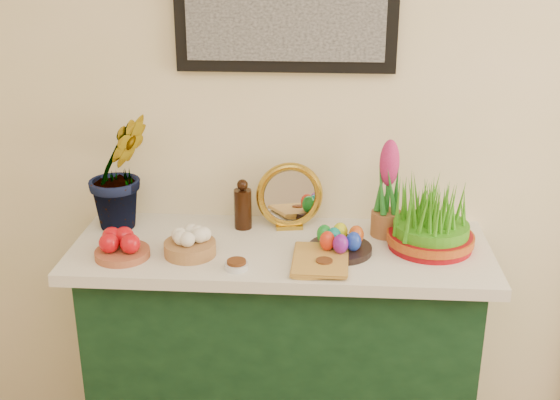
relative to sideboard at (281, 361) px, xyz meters
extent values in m
cube|color=#FEEABF|center=(0.35, 0.25, 0.93)|extent=(4.00, 0.04, 2.70)
cube|color=#153B1F|center=(0.00, 0.00, 0.00)|extent=(1.30, 0.45, 0.85)
cube|color=silver|center=(0.00, 0.00, 0.45)|extent=(1.40, 0.55, 0.04)
imported|color=#227324|center=(-0.57, 0.12, 0.74)|extent=(0.36, 0.35, 0.54)
cylinder|color=#9F5132|center=(-0.51, -0.13, 0.48)|extent=(0.20, 0.20, 0.02)
cylinder|color=#AB7745|center=(-0.29, -0.10, 0.49)|extent=(0.19, 0.19, 0.04)
cylinder|color=black|center=(-0.14, 0.13, 0.54)|extent=(0.06, 0.06, 0.14)
sphere|color=black|center=(-0.14, 0.13, 0.63)|extent=(0.04, 0.04, 0.04)
cube|color=gold|center=(0.02, 0.14, 0.47)|extent=(0.10, 0.06, 0.01)
torus|color=gold|center=(0.02, 0.16, 0.58)|extent=(0.24, 0.09, 0.24)
cylinder|color=silver|center=(0.02, 0.15, 0.58)|extent=(0.18, 0.05, 0.18)
imported|color=#C18D38|center=(0.05, -0.14, 0.48)|extent=(0.17, 0.24, 0.03)
cylinder|color=silver|center=(-0.13, -0.19, 0.47)|extent=(0.08, 0.08, 0.02)
cylinder|color=#592D14|center=(-0.13, -0.19, 0.49)|extent=(0.06, 0.06, 0.01)
cylinder|color=silver|center=(0.15, -0.16, 0.47)|extent=(0.07, 0.07, 0.02)
cylinder|color=#592D14|center=(0.15, -0.16, 0.49)|extent=(0.05, 0.05, 0.01)
cylinder|color=black|center=(0.20, -0.05, 0.48)|extent=(0.24, 0.24, 0.02)
ellipsoid|color=red|center=(0.16, -0.08, 0.52)|extent=(0.05, 0.05, 0.07)
ellipsoid|color=#1937B3|center=(0.24, -0.08, 0.52)|extent=(0.05, 0.05, 0.07)
ellipsoid|color=yellow|center=(0.20, 0.00, 0.52)|extent=(0.05, 0.05, 0.07)
ellipsoid|color=#188427|center=(0.14, -0.03, 0.52)|extent=(0.05, 0.05, 0.07)
ellipsoid|color=#CE4E18|center=(0.25, -0.03, 0.52)|extent=(0.05, 0.05, 0.07)
ellipsoid|color=#74198D|center=(0.20, -0.10, 0.52)|extent=(0.05, 0.05, 0.07)
ellipsoid|color=#0B8A7C|center=(0.18, -0.05, 0.52)|extent=(0.05, 0.05, 0.07)
cylinder|color=#93572F|center=(0.36, 0.11, 0.51)|extent=(0.10, 0.10, 0.09)
ellipsoid|color=#D32A81|center=(0.36, 0.11, 0.73)|extent=(0.07, 0.07, 0.16)
cylinder|color=maroon|center=(0.50, 0.01, 0.49)|extent=(0.28, 0.28, 0.05)
cylinder|color=#A82110|center=(0.50, 0.01, 0.50)|extent=(0.29, 0.29, 0.03)
camera|label=1|loc=(0.14, -2.14, 1.46)|focal=45.00mm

